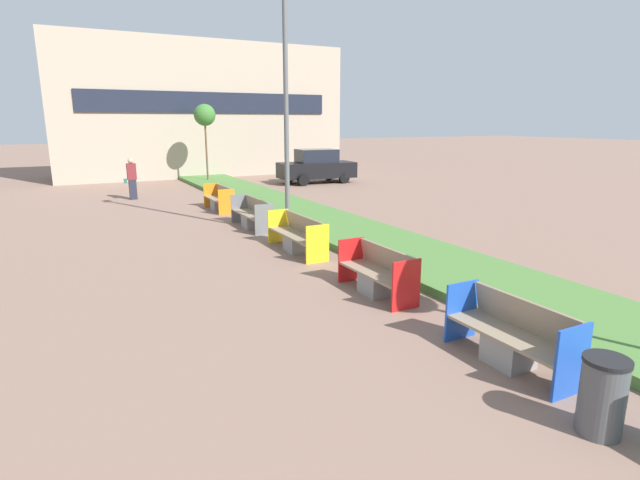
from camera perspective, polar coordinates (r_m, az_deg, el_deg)
planter_grass_strip at (r=12.62m, az=11.03°, el=-1.88°), size 2.80×120.00×0.18m
building_backdrop at (r=33.83m, az=-13.53°, el=14.20°), size 17.61×5.34×8.06m
bench_blue_frame at (r=7.66m, az=21.00°, el=-10.60°), size 0.65×1.97×0.94m
bench_red_frame at (r=10.01m, az=6.61°, el=-4.13°), size 0.65×1.98×0.94m
bench_yellow_frame at (r=13.16m, az=-2.55°, el=0.29°), size 0.65×2.47×0.94m
bench_grey_frame at (r=16.27m, az=-7.70°, el=2.71°), size 0.65×2.32×0.94m
bench_orange_frame at (r=19.71m, az=-11.40°, el=4.41°), size 0.65×2.07×0.94m
litter_bin at (r=6.48m, az=29.56°, el=-15.24°), size 0.49×0.49×0.90m
street_lamp_post at (r=14.98m, az=-3.98°, el=19.48°), size 0.24×0.44×9.12m
sapling_tree_far at (r=28.65m, az=-13.05°, el=13.67°), size 1.17×1.17×4.28m
pedestrian_walking at (r=23.48m, az=-20.71°, el=6.62°), size 0.53×0.24×1.82m
parked_car_distant at (r=27.99m, az=-0.40°, el=8.40°), size 4.34×2.13×1.86m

